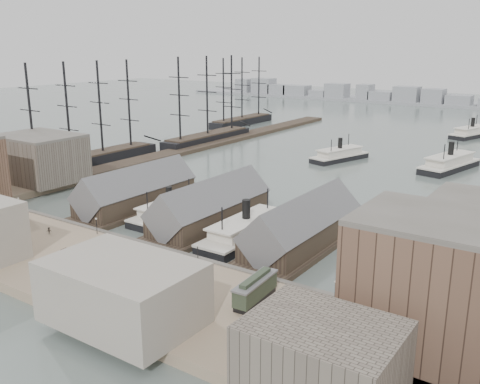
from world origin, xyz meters
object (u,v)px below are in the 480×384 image
Objects in this scene: ferry_docked_west at (170,210)px; horse_cart_center at (72,253)px; tram at (255,290)px; horse_cart_right at (163,301)px.

ferry_docked_west reaches higher than horse_cart_center.
horse_cart_center is at bearing -177.27° from tram.
tram is 42.27m from horse_cart_center.
ferry_docked_west is at bearing 25.53° from horse_cart_right.
tram reaches higher than horse_cart_center.
ferry_docked_west is 5.09× the size of horse_cart_center.
tram is at bearing -91.11° from horse_cart_center.
tram reaches higher than horse_cart_right.
tram is (46.68, -30.58, 1.95)m from ferry_docked_west.
tram is 15.77m from horse_cart_right.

